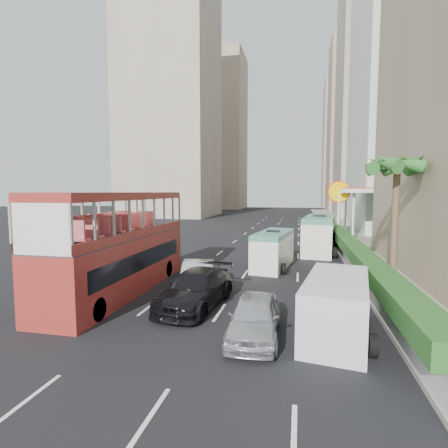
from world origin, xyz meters
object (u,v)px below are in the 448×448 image
(van_asset, at_px, (278,244))
(shell_station, at_px, (369,214))
(panel_van_near, at_px, (336,306))
(car_silver_lane_b, at_px, (254,337))
(minibus_far, at_px, (319,235))
(minibus_near, at_px, (273,250))
(panel_van_far, at_px, (315,233))
(double_decker_bus, at_px, (120,243))
(car_silver_lane_a, at_px, (198,290))
(palm_tree, at_px, (395,224))
(car_black, at_px, (196,306))

(van_asset, distance_m, shell_station, 10.71)
(panel_van_near, bearing_deg, car_silver_lane_b, -153.05)
(minibus_far, xyz_separation_m, panel_van_near, (-0.31, -17.27, -0.50))
(panel_van_near, bearing_deg, van_asset, 108.23)
(minibus_near, xyz_separation_m, minibus_far, (3.34, 6.61, 0.31))
(van_asset, relative_size, panel_van_far, 0.98)
(double_decker_bus, height_order, car_silver_lane_a, double_decker_bus)
(car_silver_lane_b, height_order, shell_station, shell_station)
(minibus_near, bearing_deg, car_silver_lane_a, -109.78)
(car_silver_lane_a, bearing_deg, palm_tree, 5.00)
(minibus_far, bearing_deg, car_silver_lane_b, -92.96)
(panel_van_near, bearing_deg, car_black, 171.74)
(palm_tree, relative_size, shell_station, 0.80)
(palm_tree, bearing_deg, double_decker_bus, -163.84)
(minibus_near, relative_size, shell_station, 0.68)
(car_black, height_order, van_asset, car_black)
(car_black, xyz_separation_m, van_asset, (2.48, 19.56, 0.00))
(minibus_far, bearing_deg, van_asset, 138.15)
(car_silver_lane_a, xyz_separation_m, van_asset, (3.11, 17.07, 0.00))
(panel_van_far, bearing_deg, panel_van_near, -92.12)
(car_black, bearing_deg, shell_station, 70.74)
(car_silver_lane_a, relative_size, minibus_near, 0.83)
(car_silver_lane_b, bearing_deg, panel_van_far, 81.07)
(panel_van_far, bearing_deg, car_silver_lane_a, -111.75)
(double_decker_bus, bearing_deg, minibus_far, 53.18)
(double_decker_bus, relative_size, car_silver_lane_a, 2.43)
(panel_van_near, bearing_deg, shell_station, 86.91)
(shell_station, bearing_deg, palm_tree, -96.60)
(car_silver_lane_a, xyz_separation_m, minibus_near, (3.40, 6.32, 1.21))
(palm_tree, distance_m, shell_station, 19.14)
(car_silver_lane_b, distance_m, palm_tree, 10.93)
(minibus_near, relative_size, panel_van_far, 1.03)
(car_silver_lane_a, bearing_deg, double_decker_bus, -175.20)
(van_asset, xyz_separation_m, palm_tree, (6.94, -14.15, 3.38))
(minibus_far, bearing_deg, palm_tree, -64.87)
(double_decker_bus, xyz_separation_m, van_asset, (6.86, 18.15, -2.53))
(car_black, bearing_deg, van_asset, 88.97)
(double_decker_bus, height_order, van_asset, double_decker_bus)
(panel_van_far, bearing_deg, palm_tree, -78.85)
(panel_van_near, relative_size, panel_van_far, 0.96)
(car_silver_lane_a, height_order, panel_van_near, panel_van_near)
(car_silver_lane_b, relative_size, panel_van_near, 0.84)
(double_decker_bus, xyz_separation_m, panel_van_far, (10.33, 19.16, -1.47))
(panel_van_far, height_order, shell_station, shell_station)
(double_decker_bus, distance_m, car_silver_lane_b, 8.81)
(double_decker_bus, distance_m, car_black, 5.25)
(car_silver_lane_b, relative_size, car_black, 0.79)
(minibus_far, xyz_separation_m, panel_van_far, (-0.17, 5.14, -0.46))
(car_silver_lane_a, relative_size, panel_van_far, 0.85)
(palm_tree, bearing_deg, car_silver_lane_b, -128.35)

